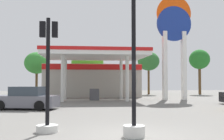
{
  "coord_description": "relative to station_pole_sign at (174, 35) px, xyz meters",
  "views": [
    {
      "loc": [
        -1.63,
        -8.88,
        1.79
      ],
      "look_at": [
        1.06,
        15.07,
        2.83
      ],
      "focal_mm": 43.39,
      "sensor_mm": 36.0,
      "label": 1
    }
  ],
  "objects": [
    {
      "name": "tree_1",
      "position": [
        -15.04,
        10.79,
        -2.17
      ],
      "size": [
        3.23,
        3.23,
        5.7
      ],
      "color": "brown",
      "rests_on": "ground"
    },
    {
      "name": "tree_3",
      "position": [
        0.26,
        11.38,
        -1.78
      ],
      "size": [
        3.05,
        3.05,
        6.0
      ],
      "color": "brown",
      "rests_on": "ground"
    },
    {
      "name": "station_pole_sign",
      "position": [
        0.0,
        0.0,
        0.0
      ],
      "size": [
        3.48,
        0.56,
        10.34
      ],
      "color": "white",
      "rests_on": "ground"
    },
    {
      "name": "tree_4",
      "position": [
        7.45,
        10.7,
        -1.54
      ],
      "size": [
        2.87,
        2.87,
        6.33
      ],
      "color": "brown",
      "rests_on": "ground"
    },
    {
      "name": "traffic_signal_3",
      "position": [
        -7.41,
        -17.09,
        -4.59
      ],
      "size": [
        0.71,
        0.71,
        5.26
      ],
      "color": "silver",
      "rests_on": "ground"
    },
    {
      "name": "gas_station",
      "position": [
        -7.89,
        5.63,
        -4.09
      ],
      "size": [
        11.09,
        12.56,
        4.76
      ],
      "color": "#ADA89E",
      "rests_on": "ground"
    },
    {
      "name": "tree_2",
      "position": [
        -8.35,
        10.08,
        -2.18
      ],
      "size": [
        4.25,
        4.25,
        6.45
      ],
      "color": "brown",
      "rests_on": "ground"
    },
    {
      "name": "traffic_signal_0",
      "position": [
        -10.31,
        -15.94,
        -4.93
      ],
      "size": [
        0.77,
        0.77,
        4.08
      ],
      "color": "silver",
      "rests_on": "ground"
    },
    {
      "name": "ground_plane",
      "position": [
        -7.47,
        -16.95,
        -6.41
      ],
      "size": [
        90.0,
        90.0,
        0.0
      ],
      "primitive_type": "plane",
      "color": "slate",
      "rests_on": "ground"
    },
    {
      "name": "car_2",
      "position": [
        -12.7,
        -7.72,
        -5.74
      ],
      "size": [
        4.39,
        2.59,
        1.47
      ],
      "color": "black",
      "rests_on": "ground"
    }
  ]
}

